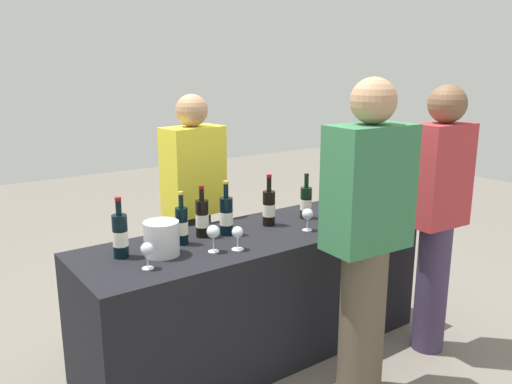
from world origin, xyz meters
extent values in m
plane|color=slate|center=(0.00, 0.00, 0.00)|extent=(12.00, 12.00, 0.00)
cube|color=black|center=(0.00, 0.00, 0.38)|extent=(2.14, 0.69, 0.77)
cylinder|color=black|center=(-0.80, 0.08, 0.88)|extent=(0.08, 0.08, 0.23)
cylinder|color=black|center=(-0.80, 0.08, 1.03)|extent=(0.03, 0.03, 0.08)
cylinder|color=maroon|center=(-0.80, 0.08, 1.08)|extent=(0.03, 0.03, 0.02)
cylinder|color=silver|center=(-0.80, 0.08, 0.87)|extent=(0.08, 0.08, 0.08)
cylinder|color=black|center=(-0.45, 0.08, 0.87)|extent=(0.07, 0.07, 0.21)
cylinder|color=black|center=(-0.45, 0.08, 1.02)|extent=(0.03, 0.03, 0.07)
cylinder|color=gold|center=(-0.45, 0.08, 1.06)|extent=(0.03, 0.03, 0.02)
cylinder|color=silver|center=(-0.45, 0.08, 0.86)|extent=(0.07, 0.07, 0.07)
cylinder|color=black|center=(-0.29, 0.13, 0.88)|extent=(0.08, 0.08, 0.22)
cylinder|color=black|center=(-0.29, 0.13, 1.02)|extent=(0.03, 0.03, 0.07)
cylinder|color=maroon|center=(-0.29, 0.13, 1.06)|extent=(0.03, 0.03, 0.02)
cylinder|color=silver|center=(-0.29, 0.13, 0.87)|extent=(0.08, 0.08, 0.08)
cylinder|color=black|center=(-0.16, 0.08, 0.88)|extent=(0.08, 0.08, 0.22)
cylinder|color=black|center=(-0.16, 0.08, 1.03)|extent=(0.03, 0.03, 0.08)
cylinder|color=gold|center=(-0.16, 0.08, 1.08)|extent=(0.03, 0.03, 0.02)
cylinder|color=silver|center=(-0.16, 0.08, 0.87)|extent=(0.08, 0.08, 0.08)
cylinder|color=black|center=(0.16, 0.08, 0.88)|extent=(0.08, 0.08, 0.22)
cylinder|color=black|center=(0.16, 0.08, 1.03)|extent=(0.03, 0.03, 0.09)
cylinder|color=maroon|center=(0.16, 0.08, 1.08)|extent=(0.03, 0.03, 0.02)
cylinder|color=silver|center=(0.16, 0.08, 0.87)|extent=(0.08, 0.08, 0.08)
cylinder|color=black|center=(0.45, 0.06, 0.87)|extent=(0.07, 0.07, 0.20)
cylinder|color=black|center=(0.45, 0.06, 1.01)|extent=(0.03, 0.03, 0.08)
cylinder|color=black|center=(0.45, 0.06, 1.06)|extent=(0.03, 0.03, 0.02)
cylinder|color=silver|center=(0.45, 0.06, 0.86)|extent=(0.08, 0.08, 0.07)
cylinder|color=black|center=(0.87, 0.07, 0.88)|extent=(0.07, 0.07, 0.22)
cylinder|color=black|center=(0.87, 0.07, 1.03)|extent=(0.03, 0.03, 0.09)
cylinder|color=black|center=(0.87, 0.07, 1.08)|extent=(0.03, 0.03, 0.02)
cylinder|color=silver|center=(0.87, 0.07, 0.87)|extent=(0.07, 0.07, 0.08)
cylinder|color=silver|center=(-0.76, -0.14, 0.77)|extent=(0.06, 0.06, 0.00)
cylinder|color=silver|center=(-0.76, -0.14, 0.81)|extent=(0.01, 0.01, 0.07)
sphere|color=silver|center=(-0.76, -0.14, 0.87)|extent=(0.06, 0.06, 0.06)
sphere|color=#590C19|center=(-0.76, -0.14, 0.86)|extent=(0.03, 0.03, 0.03)
cylinder|color=silver|center=(-0.37, -0.13, 0.77)|extent=(0.06, 0.06, 0.00)
cylinder|color=silver|center=(-0.37, -0.13, 0.81)|extent=(0.01, 0.01, 0.08)
sphere|color=silver|center=(-0.37, -0.13, 0.88)|extent=(0.07, 0.07, 0.07)
sphere|color=#590C19|center=(-0.37, -0.13, 0.87)|extent=(0.04, 0.04, 0.04)
cylinder|color=silver|center=(-0.25, -0.18, 0.77)|extent=(0.07, 0.07, 0.00)
cylinder|color=silver|center=(-0.25, -0.18, 0.81)|extent=(0.01, 0.01, 0.07)
sphere|color=silver|center=(-0.25, -0.18, 0.87)|extent=(0.06, 0.06, 0.06)
cylinder|color=silver|center=(0.28, -0.14, 0.77)|extent=(0.06, 0.06, 0.00)
cylinder|color=silver|center=(0.28, -0.14, 0.81)|extent=(0.01, 0.01, 0.07)
sphere|color=silver|center=(0.28, -0.14, 0.87)|extent=(0.07, 0.07, 0.07)
sphere|color=#590C19|center=(0.28, -0.14, 0.86)|extent=(0.04, 0.04, 0.04)
cylinder|color=silver|center=(0.47, -0.16, 0.77)|extent=(0.06, 0.06, 0.00)
cylinder|color=silver|center=(0.47, -0.16, 0.81)|extent=(0.01, 0.01, 0.06)
sphere|color=silver|center=(0.47, -0.16, 0.87)|extent=(0.07, 0.07, 0.07)
cylinder|color=silver|center=(0.64, -0.07, 0.77)|extent=(0.06, 0.06, 0.00)
cylinder|color=silver|center=(0.64, -0.07, 0.81)|extent=(0.01, 0.01, 0.08)
sphere|color=silver|center=(0.64, -0.07, 0.88)|extent=(0.07, 0.07, 0.07)
sphere|color=#590C19|center=(0.64, -0.07, 0.87)|extent=(0.04, 0.04, 0.04)
cylinder|color=silver|center=(-0.61, -0.01, 0.86)|extent=(0.19, 0.19, 0.18)
cylinder|color=black|center=(-0.09, 0.58, 0.39)|extent=(0.22, 0.22, 0.77)
cube|color=yellow|center=(-0.09, 0.58, 1.06)|extent=(0.41, 0.26, 0.58)
sphere|color=tan|center=(-0.09, 0.58, 1.46)|extent=(0.21, 0.21, 0.21)
cylinder|color=brown|center=(0.20, -0.68, 0.42)|extent=(0.24, 0.24, 0.83)
cube|color=#337247|center=(0.20, -0.68, 1.15)|extent=(0.45, 0.27, 0.63)
sphere|color=tan|center=(0.20, -0.68, 1.57)|extent=(0.23, 0.23, 0.23)
cylinder|color=#3F3351|center=(0.89, -0.61, 0.40)|extent=(0.19, 0.19, 0.81)
cube|color=#B23338|center=(0.89, -0.61, 1.11)|extent=(0.36, 0.22, 0.61)
sphere|color=brown|center=(0.89, -0.61, 1.52)|extent=(0.22, 0.22, 0.22)
camera|label=1|loc=(-1.71, -2.37, 1.73)|focal=36.31mm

